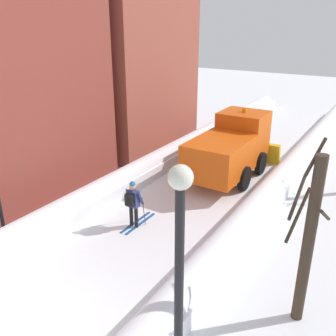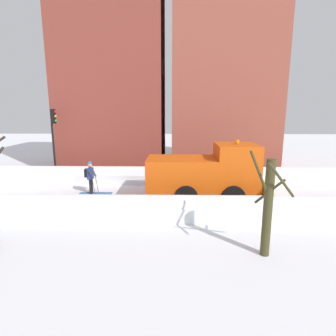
{
  "view_description": "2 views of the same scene",
  "coord_description": "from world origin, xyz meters",
  "px_view_note": "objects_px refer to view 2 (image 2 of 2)",
  "views": [
    {
      "loc": [
        6.68,
        -4.2,
        7.1
      ],
      "look_at": [
        -0.4,
        7.2,
        1.74
      ],
      "focal_mm": 39.88,
      "sensor_mm": 36.0,
      "label": 1
    },
    {
      "loc": [
        13.93,
        9.9,
        4.52
      ],
      "look_at": [
        -0.2,
        9.58,
        1.56
      ],
      "focal_mm": 29.63,
      "sensor_mm": 36.0,
      "label": 2
    }
  ],
  "objects_px": {
    "skier": "(90,176)",
    "bare_tree_mid": "(268,206)",
    "traffic_light_pole": "(54,131)",
    "plow_truck": "(208,172)"
  },
  "relations": [
    {
      "from": "traffic_light_pole",
      "to": "bare_tree_mid",
      "type": "xyz_separation_m",
      "value": [
        9.48,
        10.59,
        -1.57
      ]
    },
    {
      "from": "skier",
      "to": "bare_tree_mid",
      "type": "distance_m",
      "value": 9.92
    },
    {
      "from": "plow_truck",
      "to": "traffic_light_pole",
      "type": "height_order",
      "value": "traffic_light_pole"
    },
    {
      "from": "plow_truck",
      "to": "bare_tree_mid",
      "type": "xyz_separation_m",
      "value": [
        5.37,
        1.21,
        0.17
      ]
    },
    {
      "from": "skier",
      "to": "traffic_light_pole",
      "type": "relative_size",
      "value": 0.39
    },
    {
      "from": "skier",
      "to": "traffic_light_pole",
      "type": "height_order",
      "value": "traffic_light_pole"
    },
    {
      "from": "bare_tree_mid",
      "to": "skier",
      "type": "bearing_deg",
      "value": -130.96
    },
    {
      "from": "skier",
      "to": "bare_tree_mid",
      "type": "xyz_separation_m",
      "value": [
        6.49,
        7.47,
        0.64
      ]
    },
    {
      "from": "plow_truck",
      "to": "skier",
      "type": "xyz_separation_m",
      "value": [
        -1.12,
        -6.27,
        -0.48
      ]
    },
    {
      "from": "plow_truck",
      "to": "skier",
      "type": "distance_m",
      "value": 6.38
    }
  ]
}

